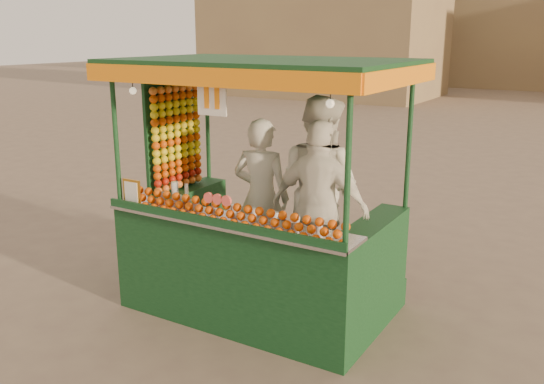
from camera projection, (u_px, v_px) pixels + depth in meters
The scene contains 7 objects.
ground at pixel (252, 298), 6.18m from camera, with size 90.00×90.00×0.00m, color brown.
building_left at pixel (324, 27), 26.42m from camera, with size 10.00×6.00×6.00m, color #8D7750.
building_center at pixel (525, 19), 31.09m from camera, with size 14.00×7.00×7.00m, color #8D7750.
juice_cart at pixel (250, 233), 5.75m from camera, with size 2.73×1.77×2.48m.
vendor_left at pixel (261, 197), 5.93m from camera, with size 0.65×0.49×1.62m.
vendor_middle at pixel (319, 188), 5.83m from camera, with size 1.02×0.87×1.85m.
vendor_right at pixel (320, 208), 5.51m from camera, with size 0.99×0.45×1.66m.
Camera 1 is at (3.10, -4.75, 2.70)m, focal length 38.61 mm.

